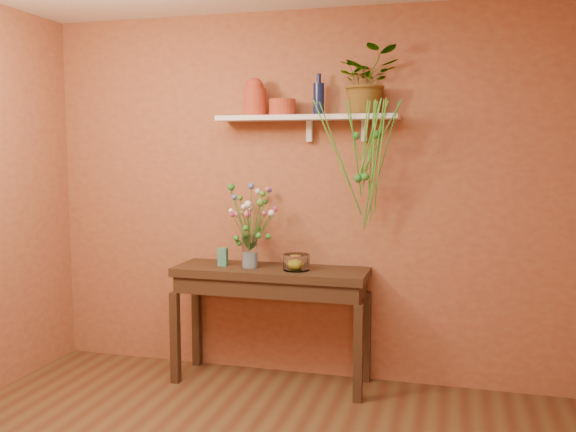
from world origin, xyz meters
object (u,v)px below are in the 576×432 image
glass_bowl (296,263)px  terracotta_jug (255,98)px  spider_plant (367,81)px  blue_bottle (319,98)px  sideboard (271,285)px  glass_vase (250,254)px  bouquet (251,212)px

glass_bowl → terracotta_jug: bearing=159.3°
spider_plant → glass_bowl: (-0.46, -0.18, -1.27)m
blue_bottle → glass_bowl: bearing=-123.8°
blue_bottle → glass_bowl: blue_bottle is taller
blue_bottle → spider_plant: size_ratio=0.63×
sideboard → glass_bowl: (0.20, -0.04, 0.18)m
spider_plant → glass_vase: size_ratio=1.94×
spider_plant → blue_bottle: bearing=-180.0°
sideboard → spider_plant: 1.59m
sideboard → bouquet: 0.55m
spider_plant → glass_vase: spider_plant is taller
spider_plant → bouquet: size_ratio=0.93×
glass_vase → blue_bottle: bearing=20.5°
glass_vase → glass_bowl: glass_vase is taller
glass_vase → glass_bowl: (0.35, -0.00, -0.05)m
bouquet → glass_bowl: size_ratio=2.62×
terracotta_jug → spider_plant: size_ratio=0.59×
blue_bottle → glass_vase: 1.21m
spider_plant → glass_bowl: bearing=-159.1°
terracotta_jug → bouquet: (0.01, -0.14, -0.81)m
sideboard → terracotta_jug: (-0.14, 0.09, 1.34)m
spider_plant → glass_bowl: spider_plant is taller
bouquet → glass_vase: bearing=143.7°
glass_vase → spider_plant: bearing=12.2°
terracotta_jug → blue_bottle: 0.46m
bouquet → glass_bowl: bearing=1.5°
glass_bowl → sideboard: bearing=169.5°
sideboard → glass_vase: glass_vase is taller
spider_plant → glass_bowl: size_ratio=2.44×
blue_bottle → glass_vase: blue_bottle is taller
glass_vase → terracotta_jug: bearing=88.9°
sideboard → glass_bowl: bearing=-10.5°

